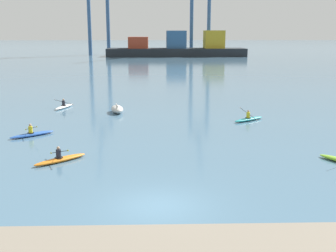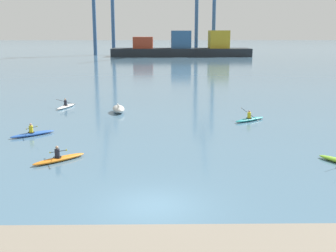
% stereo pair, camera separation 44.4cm
% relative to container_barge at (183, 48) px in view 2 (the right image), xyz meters
% --- Properties ---
extents(ground_plane, '(800.00, 800.00, 0.00)m').
position_rel_container_barge_xyz_m(ground_plane, '(-7.01, -118.05, -2.63)').
color(ground_plane, '#476B84').
extents(container_barge, '(43.86, 10.39, 8.08)m').
position_rel_container_barge_xyz_m(container_barge, '(0.00, 0.00, 0.00)').
color(container_barge, '#1E2328').
rests_on(container_barge, ground).
extents(capsized_dinghy, '(1.59, 2.77, 0.76)m').
position_rel_container_barge_xyz_m(capsized_dinghy, '(-10.79, -96.05, -2.28)').
color(capsized_dinghy, beige).
rests_on(capsized_dinghy, ground).
extents(kayak_teal, '(3.11, 2.47, 1.08)m').
position_rel_container_barge_xyz_m(kayak_teal, '(0.96, -100.08, -2.46)').
color(kayak_teal, teal).
rests_on(kayak_teal, ground).
extents(kayak_blue, '(2.99, 2.64, 0.97)m').
position_rel_container_barge_xyz_m(kayak_blue, '(-16.27, -105.10, -2.46)').
color(kayak_blue, '#2856B2').
rests_on(kayak_blue, ground).
extents(kayak_orange, '(2.92, 2.73, 0.98)m').
position_rel_container_barge_xyz_m(kayak_orange, '(-12.78, -111.42, -2.46)').
color(kayak_orange, orange).
rests_on(kayak_orange, ground).
extents(kayak_white, '(2.17, 3.42, 0.95)m').
position_rel_container_barge_xyz_m(kayak_white, '(-16.43, -93.28, -2.46)').
color(kayak_white, silver).
rests_on(kayak_white, ground).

